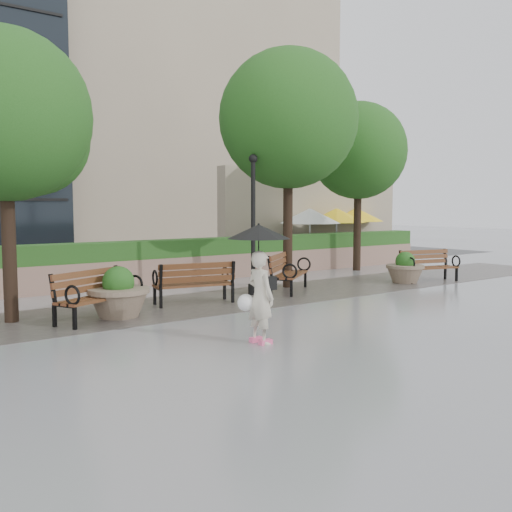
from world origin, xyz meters
TOP-DOWN VIEW (x-y plane):
  - ground at (0.00, 0.00)m, footprint 100.00×100.00m
  - cobble_strip at (0.00, 3.00)m, footprint 28.00×3.20m
  - hedge_wall at (0.00, 7.00)m, footprint 24.00×0.80m
  - cafe_wall at (9.50, 10.00)m, footprint 10.00×0.60m
  - cafe_hedge at (9.00, 7.80)m, footprint 8.00×0.50m
  - asphalt_street at (0.00, 11.00)m, footprint 40.00×7.00m
  - bldg_stone at (10.00, 23.00)m, footprint 18.00×10.00m
  - bench_1 at (-3.56, 2.51)m, footprint 2.10×1.53m
  - bench_2 at (-0.90, 3.04)m, footprint 2.04×1.14m
  - bench_3 at (2.27, 3.19)m, footprint 2.07×1.83m
  - bench_4 at (7.21, 2.13)m, footprint 1.98×1.17m
  - planter_left at (-3.07, 2.55)m, footprint 1.33×1.33m
  - planter_right at (6.38, 2.41)m, footprint 1.18×1.18m
  - lamppost at (1.13, 3.34)m, footprint 0.28×0.28m
  - tree_0 at (-4.91, 3.49)m, footprint 3.57×3.49m
  - tree_1 at (2.96, 3.95)m, footprint 4.03×4.03m
  - tree_2 at (7.97, 5.88)m, footprint 3.64×3.58m
  - patio_umb_white at (7.79, 8.41)m, footprint 2.50×2.50m
  - patio_umb_yellow_a at (9.65, 8.73)m, footprint 2.50×2.50m
  - patio_umb_yellow_b at (11.67, 9.48)m, footprint 2.50×2.50m
  - pedestrian at (-2.03, -1.11)m, footprint 1.13×1.13m

SIDE VIEW (x-z plane):
  - ground at x=0.00m, z-range 0.00..0.00m
  - asphalt_street at x=0.00m, z-range 0.00..0.00m
  - cobble_strip at x=0.00m, z-range 0.00..0.01m
  - bench_4 at x=7.21m, z-range -0.20..0.80m
  - bench_2 at x=-0.90m, z-range -0.21..0.83m
  - bench_1 at x=-3.56m, z-range -0.21..0.84m
  - bench_3 at x=2.27m, z-range -0.22..0.86m
  - planter_right at x=6.38m, z-range -0.11..0.88m
  - planter_left at x=-3.07m, z-range -0.12..0.99m
  - cafe_hedge at x=9.00m, z-range 0.00..0.90m
  - hedge_wall at x=0.00m, z-range -0.01..1.34m
  - pedestrian at x=-2.03m, z-range 0.23..2.30m
  - lamppost at x=1.13m, z-range -0.23..3.55m
  - patio_umb_white at x=7.79m, z-range 0.84..3.14m
  - patio_umb_yellow_a at x=9.65m, z-range 0.84..3.14m
  - patio_umb_yellow_b at x=11.67m, z-range 0.84..3.14m
  - cafe_wall at x=9.50m, z-range 0.00..4.00m
  - tree_0 at x=-4.91m, z-range 1.13..7.12m
  - tree_2 at x=7.97m, z-range 1.21..7.45m
  - tree_1 at x=2.96m, z-range 1.33..8.26m
  - bldg_stone at x=10.00m, z-range 0.00..20.00m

